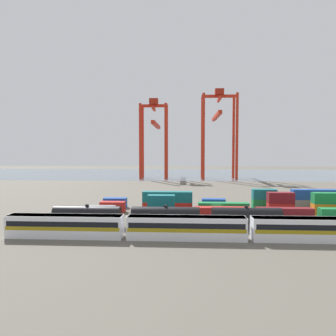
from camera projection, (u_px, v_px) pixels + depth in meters
ground_plane at (205, 192)px, 112.52m from camera, size 420.00×420.00×0.00m
harbour_water at (196, 174)px, 209.70m from camera, size 400.00×110.00×0.01m
passenger_train at (186, 227)px, 51.44m from camera, size 62.12×3.14×3.90m
freight_tank_row at (165, 217)px, 59.16m from camera, size 44.34×3.04×4.50m
shipping_container_0 at (102, 212)px, 68.87m from camera, size 6.04×2.44×2.60m
shipping_container_1 at (161, 212)px, 68.11m from camera, size 6.04×2.44×2.60m
shipping_container_2 at (161, 201)px, 67.98m from camera, size 6.04×2.44×2.60m
shipping_container_3 at (222, 213)px, 67.35m from camera, size 12.10×2.44×2.60m
shipping_container_4 at (284, 214)px, 66.59m from camera, size 12.10×2.44×2.60m
shipping_container_9 at (113, 207)px, 74.89m from camera, size 6.04×2.44×2.60m
shipping_container_10 at (167, 207)px, 74.13m from camera, size 12.10×2.44×2.60m
shipping_container_11 at (167, 197)px, 73.99m from camera, size 12.10×2.44×2.60m
shipping_container_12 at (223, 208)px, 73.37m from camera, size 12.10×2.44×2.60m
shipping_container_13 at (280, 209)px, 72.61m from camera, size 6.04×2.44×2.60m
shipping_container_14 at (281, 198)px, 72.48m from camera, size 6.04×2.44×2.60m
shipping_container_18 at (115, 203)px, 81.01m from camera, size 6.04×2.44×2.60m
shipping_container_19 at (164, 203)px, 80.28m from camera, size 6.04×2.44×2.60m
shipping_container_20 at (214, 204)px, 79.54m from camera, size 6.04×2.44×2.60m
shipping_container_21 at (264, 204)px, 78.81m from camera, size 6.04×2.44×2.60m
shipping_container_22 at (264, 194)px, 78.68m from camera, size 6.04×2.44×2.60m
shipping_container_23 at (316, 205)px, 78.08m from camera, size 12.10×2.44×2.60m
shipping_container_24 at (316, 195)px, 77.95m from camera, size 12.10×2.44×2.60m
gantry_crane_west at (154, 131)px, 174.26m from camera, size 15.65×39.47×44.87m
gantry_crane_central at (218, 125)px, 171.90m from camera, size 19.53×40.86×49.84m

